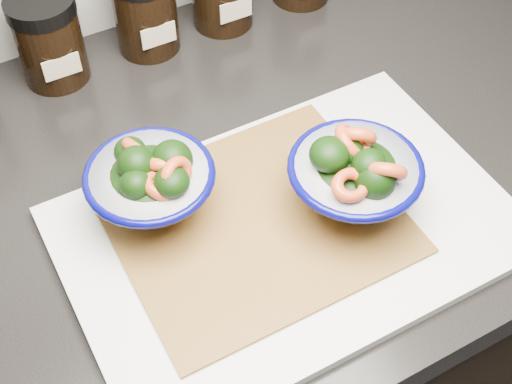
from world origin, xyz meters
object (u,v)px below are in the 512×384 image
bowl_left (152,184)px  bowl_right (355,178)px  spice_jar_c (145,9)px  spice_jar_b (49,39)px  cutting_board (289,229)px

bowl_left → bowl_right: bearing=-27.1°
spice_jar_c → spice_jar_b: bearing=180.0°
spice_jar_b → spice_jar_c: (0.12, 0.00, 0.00)m
spice_jar_b → bowl_right: bearing=-61.7°
bowl_right → spice_jar_b: (-0.19, 0.36, -0.00)m
cutting_board → spice_jar_c: spice_jar_c is taller
cutting_board → bowl_right: 0.09m
bowl_left → bowl_right: size_ratio=0.96×
spice_jar_b → spice_jar_c: bearing=0.0°
cutting_board → bowl_left: size_ratio=3.45×
cutting_board → spice_jar_c: size_ratio=3.98×
cutting_board → spice_jar_b: 0.38m
bowl_right → spice_jar_c: (-0.07, 0.36, -0.00)m
bowl_right → spice_jar_b: bearing=118.3°
cutting_board → bowl_left: 0.15m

